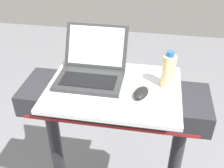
{
  "coord_description": "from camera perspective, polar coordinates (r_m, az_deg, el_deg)",
  "views": [
    {
      "loc": [
        0.17,
        -0.34,
        1.87
      ],
      "look_at": [
        0.0,
        0.65,
        1.19
      ],
      "focal_mm": 43.88,
      "sensor_mm": 36.0,
      "label": 1
    }
  ],
  "objects": [
    {
      "name": "water_bottle",
      "position": [
        1.27,
        11.67,
        2.7
      ],
      "size": [
        0.06,
        0.06,
        0.18
      ],
      "color": "beige",
      "rests_on": "desk_board"
    },
    {
      "name": "computer_mouse",
      "position": [
        1.22,
        6.08,
        -1.84
      ],
      "size": [
        0.09,
        0.11,
        0.03
      ],
      "primitive_type": "ellipsoid",
      "rotation": [
        0.0,
        0.0,
        -0.31
      ],
      "color": "black",
      "rests_on": "desk_board"
    },
    {
      "name": "laptop",
      "position": [
        1.34,
        -4.26,
        3.25
      ],
      "size": [
        0.32,
        0.33,
        0.21
      ],
      "rotation": [
        0.0,
        0.0,
        -0.03
      ],
      "color": "#2D2D30",
      "rests_on": "desk_board"
    },
    {
      "name": "desk_board",
      "position": [
        1.29,
        0.38,
        -0.99
      ],
      "size": [
        0.62,
        0.46,
        0.02
      ],
      "primitive_type": "cube",
      "color": "silver",
      "rests_on": "treadmill_base"
    }
  ]
}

